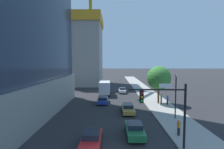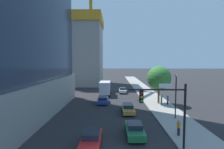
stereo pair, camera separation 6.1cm
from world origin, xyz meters
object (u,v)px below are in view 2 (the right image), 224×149
(car_blue, at_px, (103,100))
(box_truck, at_px, (105,87))
(street_lamp, at_px, (176,90))
(car_gold, at_px, (128,108))
(construction_building, at_px, (80,47))
(pedestrian_orange_shirt, at_px, (179,127))
(car_green, at_px, (135,129))
(pedestrian_blue_shirt, at_px, (168,100))
(street_tree, at_px, (159,78))
(car_white, at_px, (123,90))
(pedestrian_green_shirt, at_px, (162,99))
(car_red, at_px, (91,139))
(traffic_light_pole, at_px, (165,104))

(car_blue, bearing_deg, box_truck, 90.00)
(street_lamp, height_order, car_gold, street_lamp)
(construction_building, xyz_separation_m, box_truck, (9.63, -19.64, -11.26))
(box_truck, distance_m, pedestrian_orange_shirt, 24.62)
(car_green, height_order, pedestrian_orange_shirt, pedestrian_orange_shirt)
(pedestrian_orange_shirt, bearing_deg, car_gold, 118.28)
(car_blue, height_order, pedestrian_blue_shirt, pedestrian_blue_shirt)
(street_tree, distance_m, car_gold, 9.37)
(street_lamp, bearing_deg, car_white, 107.11)
(construction_building, xyz_separation_m, street_tree, (20.08, -28.35, -8.17))
(car_gold, bearing_deg, construction_building, 112.24)
(pedestrian_green_shirt, bearing_deg, street_lamp, -93.00)
(construction_building, distance_m, pedestrian_blue_shirt, 38.32)
(construction_building, distance_m, car_gold, 38.76)
(car_white, distance_m, pedestrian_blue_shirt, 14.66)
(car_red, bearing_deg, car_gold, 68.50)
(construction_building, distance_m, street_lamp, 43.11)
(car_green, xyz_separation_m, pedestrian_green_shirt, (6.67, 13.95, 0.34))
(street_lamp, distance_m, car_gold, 7.74)
(car_green, xyz_separation_m, car_gold, (-0.00, 8.49, -0.03))
(traffic_light_pole, xyz_separation_m, street_tree, (3.86, 17.06, 0.74))
(traffic_light_pole, distance_m, car_gold, 12.15)
(construction_building, relative_size, pedestrian_orange_shirt, 19.81)
(pedestrian_blue_shirt, bearing_deg, pedestrian_green_shirt, 135.83)
(construction_building, xyz_separation_m, car_white, (13.90, -16.83, -12.37))
(car_gold, bearing_deg, car_red, -111.50)
(car_green, height_order, car_gold, car_green)
(car_white, bearing_deg, construction_building, 129.56)
(construction_building, height_order, car_gold, construction_building)
(car_green, relative_size, pedestrian_green_shirt, 2.50)
(car_gold, distance_m, pedestrian_blue_shirt, 8.86)
(car_green, distance_m, car_red, 4.89)
(street_tree, xyz_separation_m, car_gold, (-6.17, -5.65, -4.21))
(construction_building, distance_m, box_truck, 24.60)
(street_lamp, relative_size, car_white, 1.45)
(car_red, distance_m, car_gold, 11.67)
(car_gold, bearing_deg, car_green, -90.00)
(car_green, bearing_deg, street_lamp, 41.12)
(car_white, height_order, car_gold, car_white)
(street_lamp, bearing_deg, car_blue, 139.18)
(traffic_light_pole, xyz_separation_m, pedestrian_blue_shirt, (5.24, 16.02, -3.08))
(car_green, bearing_deg, pedestrian_green_shirt, 64.44)
(street_tree, distance_m, pedestrian_blue_shirt, 4.19)
(traffic_light_pole, relative_size, pedestrian_green_shirt, 3.29)
(car_gold, height_order, pedestrian_orange_shirt, pedestrian_orange_shirt)
(car_blue, bearing_deg, traffic_light_pole, -69.28)
(car_white, relative_size, box_truck, 0.58)
(car_red, relative_size, pedestrian_blue_shirt, 2.44)
(car_red, bearing_deg, traffic_light_pole, -4.77)
(car_red, distance_m, pedestrian_orange_shirt, 9.19)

